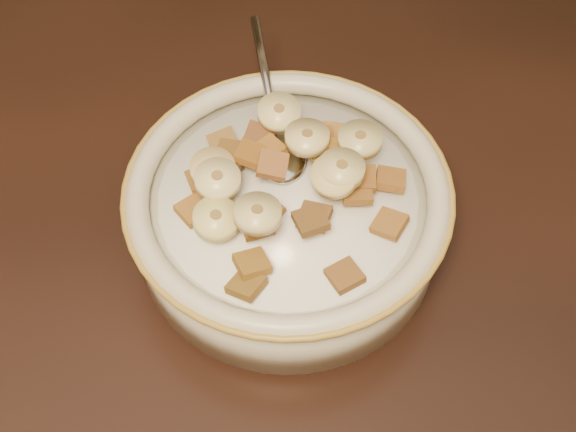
{
  "coord_description": "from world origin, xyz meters",
  "views": [
    {
      "loc": [
        0.08,
        -0.19,
        1.25
      ],
      "look_at": [
        0.07,
        0.13,
        0.78
      ],
      "focal_mm": 50.0,
      "sensor_mm": 36.0,
      "label": 1
    }
  ],
  "objects_px": {
    "cereal_bowl": "(288,219)",
    "chair": "(155,37)",
    "spoon": "(280,155)",
    "table": "(185,417)"
  },
  "relations": [
    {
      "from": "chair",
      "to": "cereal_bowl",
      "type": "relative_size",
      "value": 4.67
    },
    {
      "from": "table",
      "to": "chair",
      "type": "bearing_deg",
      "value": 100.88
    },
    {
      "from": "table",
      "to": "cereal_bowl",
      "type": "height_order",
      "value": "cereal_bowl"
    },
    {
      "from": "table",
      "to": "spoon",
      "type": "height_order",
      "value": "spoon"
    },
    {
      "from": "table",
      "to": "cereal_bowl",
      "type": "distance_m",
      "value": 0.15
    },
    {
      "from": "table",
      "to": "chair",
      "type": "height_order",
      "value": "chair"
    },
    {
      "from": "cereal_bowl",
      "to": "spoon",
      "type": "bearing_deg",
      "value": 101.06
    },
    {
      "from": "spoon",
      "to": "table",
      "type": "bearing_deg",
      "value": 59.33
    },
    {
      "from": "cereal_bowl",
      "to": "chair",
      "type": "bearing_deg",
      "value": 111.85
    },
    {
      "from": "table",
      "to": "spoon",
      "type": "bearing_deg",
      "value": 69.61
    }
  ]
}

